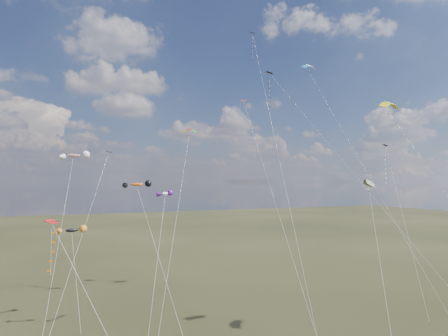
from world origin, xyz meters
name	(u,v)px	position (x,y,z in m)	size (l,w,h in m)	color
diamond_black_high	(279,102)	(13.94, 27.75, 30.11)	(12.56, 28.55, 35.43)	black
diamond_navy_tall	(257,65)	(8.00, 24.33, 34.49)	(4.14, 21.66, 40.13)	#0B0945
diamond_black_mid	(91,206)	(-15.15, 21.71, 14.55)	(7.90, 10.28, 21.21)	black
diamond_red_low	(56,255)	(-19.14, 6.96, 11.62)	(7.52, 9.94, 14.32)	red
diamond_navy_right	(387,170)	(28.37, 19.60, 19.15)	(6.05, 12.56, 23.19)	#0F0D52
diamond_orange_center	(262,161)	(7.08, 21.08, 20.21)	(3.94, 24.78, 30.30)	red
parafoil_yellow	(390,104)	(17.17, 8.17, 26.53)	(6.23, 16.51, 27.30)	#D5C60E
parafoil_blue_white	(310,67)	(18.49, 25.82, 35.84)	(8.44, 19.84, 36.69)	#1474C1
parafoil_striped	(369,181)	(14.24, 8.65, 17.39)	(9.61, 13.36, 18.14)	gold
parafoil_tricolor	(189,131)	(-0.08, 31.27, 25.15)	(10.54, 18.18, 25.88)	gold
novelty_black_orange	(72,230)	(-16.92, 28.29, 11.03)	(3.34, 7.78, 11.61)	black
novelty_orange_black	(137,185)	(-10.16, 20.53, 16.92)	(4.68, 11.97, 17.45)	#CB4709
novelty_white_purple	(165,194)	(-6.78, 20.28, 15.80)	(5.37, 9.48, 16.27)	silver
novelty_redwhite_stripe	(73,156)	(-16.83, 28.85, 20.68)	(5.52, 13.21, 21.29)	red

